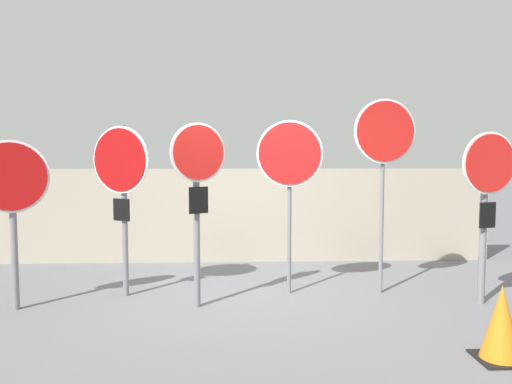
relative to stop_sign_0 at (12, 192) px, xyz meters
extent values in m
plane|color=slate|center=(2.89, 0.39, -1.46)|extent=(40.00, 40.00, 0.00)
cube|color=#A89E89|center=(2.89, 2.70, -0.63)|extent=(8.73, 0.12, 1.66)
cylinder|color=slate|center=(-0.02, 0.05, -0.50)|extent=(0.08, 0.08, 1.92)
cylinder|color=white|center=(0.00, -0.01, 0.19)|extent=(0.85, 0.28, 0.88)
cylinder|color=#AD0F0F|center=(0.01, -0.03, 0.19)|extent=(0.79, 0.26, 0.82)
cylinder|color=slate|center=(1.21, 0.61, -0.31)|extent=(0.08, 0.08, 2.30)
cylinder|color=white|center=(1.18, 0.55, 0.39)|extent=(0.81, 0.42, 0.89)
cylinder|color=#AD0F0F|center=(1.18, 0.53, 0.39)|extent=(0.76, 0.39, 0.83)
cube|color=black|center=(1.18, 0.55, -0.28)|extent=(0.24, 0.13, 0.30)
cylinder|color=slate|center=(2.22, 0.07, -0.39)|extent=(0.08, 0.08, 2.15)
cylinder|color=white|center=(2.25, 0.02, 0.48)|extent=(0.65, 0.37, 0.73)
cylinder|color=red|center=(2.26, 0.00, 0.48)|extent=(0.60, 0.34, 0.67)
cube|color=black|center=(2.25, 0.02, -0.11)|extent=(0.23, 0.14, 0.33)
cylinder|color=slate|center=(3.44, 0.64, -0.38)|extent=(0.06, 0.06, 2.16)
cylinder|color=white|center=(3.43, 0.59, 0.47)|extent=(0.89, 0.14, 0.89)
cylinder|color=red|center=(3.43, 0.57, 0.47)|extent=(0.83, 0.13, 0.83)
cylinder|color=slate|center=(4.71, 0.61, -0.21)|extent=(0.05, 0.05, 2.49)
cylinder|color=white|center=(4.72, 0.56, 0.77)|extent=(0.86, 0.14, 0.87)
cylinder|color=red|center=(4.72, 0.54, 0.77)|extent=(0.80, 0.13, 0.81)
cylinder|color=slate|center=(5.86, 0.07, -0.46)|extent=(0.09, 0.09, 2.00)
cylinder|color=white|center=(5.88, 0.00, 0.35)|extent=(0.77, 0.21, 0.79)
cylinder|color=red|center=(5.88, -0.01, 0.35)|extent=(0.71, 0.19, 0.73)
cube|color=black|center=(5.88, 0.00, -0.31)|extent=(0.23, 0.08, 0.32)
cube|color=black|center=(5.17, -1.69, -1.45)|extent=(0.44, 0.44, 0.02)
cone|color=orange|center=(5.17, -1.69, -1.09)|extent=(0.37, 0.37, 0.69)
camera|label=1|loc=(2.71, -6.11, 0.46)|focal=35.00mm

